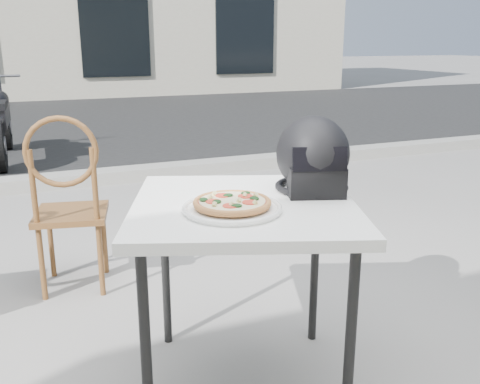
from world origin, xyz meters
name	(u,v)px	position (x,y,z in m)	size (l,w,h in m)	color
ground	(197,336)	(0.00, 0.00, 0.00)	(80.00, 80.00, 0.00)	gray
street_asphalt	(60,125)	(0.00, 7.00, 0.00)	(30.00, 8.00, 0.00)	black
curb	(97,177)	(0.00, 3.00, 0.06)	(30.00, 0.25, 0.12)	gray
cafe_table_main	(244,220)	(0.06, -0.41, 0.69)	(1.02, 1.02, 0.75)	white
plate	(232,208)	(-0.02, -0.50, 0.77)	(0.44, 0.44, 0.02)	white
pizza	(232,202)	(-0.02, -0.50, 0.79)	(0.32, 0.32, 0.03)	#C08046
helmet	(313,158)	(0.36, -0.38, 0.88)	(0.36, 0.37, 0.29)	black
cafe_chair_main	(68,196)	(-0.46, 0.71, 0.54)	(0.44, 0.44, 0.97)	brown
motorcycle	(1,124)	(-0.81, 4.50, 0.41)	(0.49, 1.87, 0.93)	black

